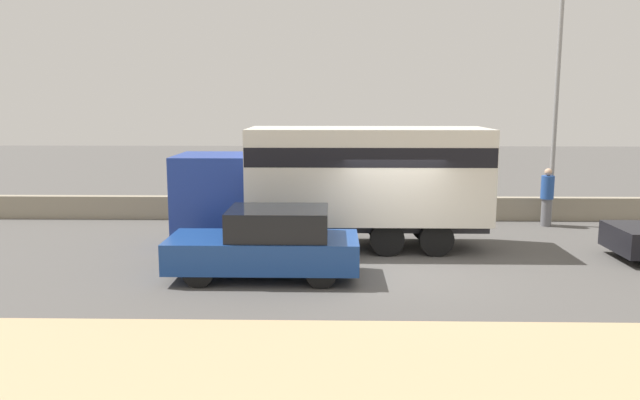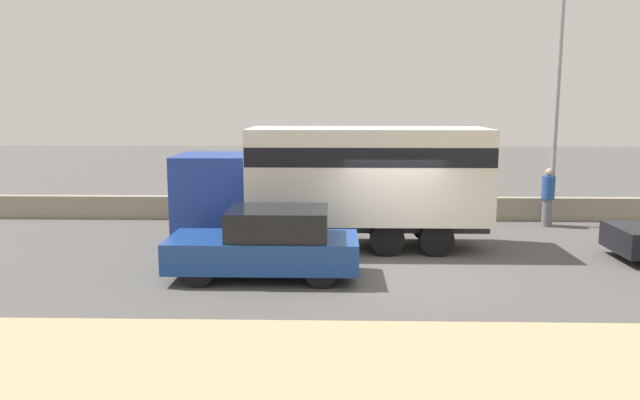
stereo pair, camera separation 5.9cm
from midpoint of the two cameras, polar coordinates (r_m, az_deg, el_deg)
name	(u,v)px [view 2 (the right image)]	position (r m, az deg, el deg)	size (l,w,h in m)	color
ground_plane	(398,271)	(14.74, 7.27, -6.49)	(80.00, 80.00, 0.00)	#514F4C
stone_wall_backdrop	(380,208)	(20.88, 5.55, -0.75)	(60.00, 0.35, 0.76)	gray
street_lamp	(558,78)	(20.93, 21.05, 10.33)	(0.56, 0.28, 8.08)	gray
box_truck	(343,178)	(16.65, 2.18, 2.05)	(8.25, 2.41, 3.22)	navy
car_hatchback	(268,244)	(14.00, -4.69, -4.00)	(4.23, 1.79, 1.57)	navy
pedestrian	(548,196)	(20.88, 20.19, 0.32)	(0.40, 0.40, 1.84)	slate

